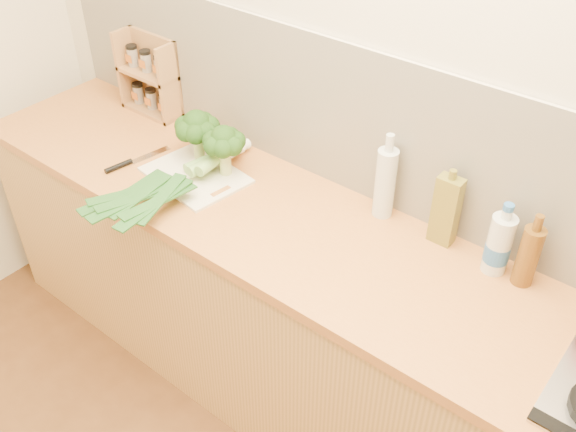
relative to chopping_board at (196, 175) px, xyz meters
The scene contains 14 objects.
room_shell 0.76m from the chopping_board, 24.89° to the left, with size 3.50×3.50×3.50m.
counter 0.79m from the chopping_board, ahead, with size 3.20×0.62×0.90m.
chopping_board is the anchor object (origin of this frame).
broccoli_left 0.18m from the chopping_board, 126.78° to the left, with size 0.17×0.17×0.20m.
broccoli_right 0.18m from the chopping_board, 41.98° to the left, with size 0.16×0.16×0.20m.
leek_front 0.04m from the chopping_board, 150.89° to the right, with size 0.20×0.70×0.04m.
leek_mid 0.08m from the chopping_board, 69.17° to the right, with size 0.15×0.66×0.04m.
leek_back 0.12m from the chopping_board, 46.23° to the right, with size 0.12×0.61×0.04m.
chefs_knife 0.28m from the chopping_board, 157.01° to the right, with size 0.07×0.28×0.02m.
spice_rack 0.58m from the chopping_board, 153.05° to the left, with size 0.28×0.11×0.34m.
oil_tin 0.92m from the chopping_board, 15.10° to the left, with size 0.08×0.05×0.27m.
glass_bottle 0.71m from the chopping_board, 20.11° to the left, with size 0.07×0.07×0.31m.
amber_bottle 1.19m from the chopping_board, 10.56° to the left, with size 0.06×0.06×0.25m.
water_bottle 1.10m from the chopping_board, 11.29° to the left, with size 0.08×0.08×0.23m.
Camera 1 is at (0.85, -0.13, 2.25)m, focal length 40.00 mm.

